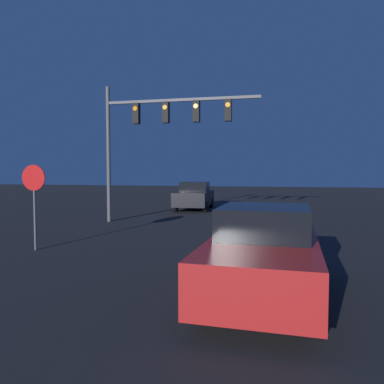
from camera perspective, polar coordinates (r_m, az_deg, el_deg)
name	(u,v)px	position (r m, az deg, el deg)	size (l,w,h in m)	color
car_near	(264,253)	(6.93, 10.85, -9.16)	(2.04, 4.31, 1.65)	#B21E1E
car_far	(194,196)	(22.30, 0.38, -0.61)	(2.07, 4.33, 1.65)	black
traffic_signal_mast	(155,125)	(16.67, -5.59, 10.13)	(6.88, 0.30, 6.07)	#4C4C51
stop_sign	(34,190)	(11.69, -22.94, 0.22)	(0.74, 0.07, 2.48)	#4C4C51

